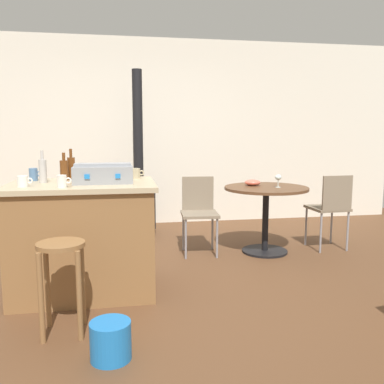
{
  "coord_description": "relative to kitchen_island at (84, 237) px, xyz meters",
  "views": [
    {
      "loc": [
        -0.28,
        -3.68,
        1.35
      ],
      "look_at": [
        0.42,
        0.35,
        0.76
      ],
      "focal_mm": 38.59,
      "sensor_mm": 36.0,
      "label": 1
    }
  ],
  "objects": [
    {
      "name": "ground_plane",
      "position": [
        0.6,
        0.17,
        -0.47
      ],
      "size": [
        8.8,
        8.8,
        0.0
      ],
      "primitive_type": "plane",
      "color": "brown"
    },
    {
      "name": "back_wall",
      "position": [
        0.6,
        2.65,
        0.88
      ],
      "size": [
        8.0,
        0.1,
        2.7
      ],
      "primitive_type": "cube",
      "color": "silver",
      "rests_on": "ground_plane"
    },
    {
      "name": "kitchen_island",
      "position": [
        0.0,
        0.0,
        0.0
      ],
      "size": [
        1.2,
        0.85,
        0.94
      ],
      "color": "olive",
      "rests_on": "ground_plane"
    },
    {
      "name": "wooden_stool",
      "position": [
        -0.08,
        -0.75,
        -0.01
      ],
      "size": [
        0.32,
        0.32,
        0.63
      ],
      "color": "olive",
      "rests_on": "ground_plane"
    },
    {
      "name": "dining_table",
      "position": [
        1.92,
        0.85,
        0.1
      ],
      "size": [
        0.93,
        0.93,
        0.75
      ],
      "color": "black",
      "rests_on": "ground_plane"
    },
    {
      "name": "folding_chair_near",
      "position": [
        1.18,
        0.97,
        0.03
      ],
      "size": [
        0.43,
        0.43,
        0.85
      ],
      "color": "#7F705B",
      "rests_on": "ground_plane"
    },
    {
      "name": "folding_chair_far",
      "position": [
        2.69,
        0.82,
        0.05
      ],
      "size": [
        0.42,
        0.42,
        0.88
      ],
      "color": "#7F705B",
      "rests_on": "ground_plane"
    },
    {
      "name": "wood_stove",
      "position": [
        0.56,
        2.01,
        0.04
      ],
      "size": [
        0.44,
        0.45,
        2.16
      ],
      "color": "black",
      "rests_on": "ground_plane"
    },
    {
      "name": "toolbox",
      "position": [
        0.18,
        -0.05,
        0.54
      ],
      "size": [
        0.48,
        0.27,
        0.16
      ],
      "color": "gray",
      "rests_on": "kitchen_island"
    },
    {
      "name": "bottle_0",
      "position": [
        -0.16,
        0.2,
        0.56
      ],
      "size": [
        0.07,
        0.07,
        0.24
      ],
      "color": "#603314",
      "rests_on": "kitchen_island"
    },
    {
      "name": "bottle_1",
      "position": [
        -0.11,
        0.29,
        0.57
      ],
      "size": [
        0.07,
        0.07,
        0.27
      ],
      "color": "#603314",
      "rests_on": "kitchen_island"
    },
    {
      "name": "bottle_2",
      "position": [
        -0.32,
        0.06,
        0.57
      ],
      "size": [
        0.06,
        0.06,
        0.27
      ],
      "color": "#B7B2AD",
      "rests_on": "kitchen_island"
    },
    {
      "name": "cup_0",
      "position": [
        -0.42,
        0.22,
        0.52
      ],
      "size": [
        0.11,
        0.07,
        0.11
      ],
      "color": "#4C7099",
      "rests_on": "kitchen_island"
    },
    {
      "name": "cup_1",
      "position": [
        -0.42,
        -0.2,
        0.51
      ],
      "size": [
        0.12,
        0.08,
        0.09
      ],
      "color": "white",
      "rests_on": "kitchen_island"
    },
    {
      "name": "cup_2",
      "position": [
        0.46,
        0.25,
        0.51
      ],
      "size": [
        0.12,
        0.08,
        0.09
      ],
      "color": "tan",
      "rests_on": "kitchen_island"
    },
    {
      "name": "cup_3",
      "position": [
        -0.12,
        -0.29,
        0.52
      ],
      "size": [
        0.11,
        0.07,
        0.1
      ],
      "color": "white",
      "rests_on": "kitchen_island"
    },
    {
      "name": "cup_4",
      "position": [
        0.02,
        0.23,
        0.51
      ],
      "size": [
        0.12,
        0.08,
        0.08
      ],
      "color": "white",
      "rests_on": "kitchen_island"
    },
    {
      "name": "wine_glass",
      "position": [
        2.04,
        0.79,
        0.39
      ],
      "size": [
        0.07,
        0.07,
        0.14
      ],
      "color": "silver",
      "rests_on": "dining_table"
    },
    {
      "name": "serving_bowl",
      "position": [
        1.81,
        0.99,
        0.31
      ],
      "size": [
        0.18,
        0.18,
        0.07
      ],
      "primitive_type": "ellipsoid",
      "color": "#DB6651",
      "rests_on": "dining_table"
    },
    {
      "name": "plastic_bucket",
      "position": [
        0.24,
        -1.14,
        -0.36
      ],
      "size": [
        0.25,
        0.25,
        0.23
      ],
      "primitive_type": "cylinder",
      "color": "blue",
      "rests_on": "ground_plane"
    }
  ]
}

